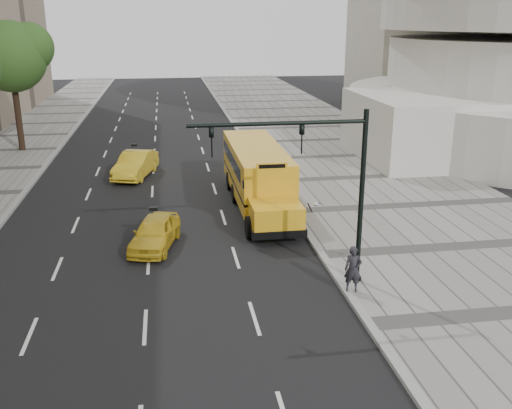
{
  "coord_description": "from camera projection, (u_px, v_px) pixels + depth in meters",
  "views": [
    {
      "loc": [
        -0.01,
        -26.26,
        9.27
      ],
      "look_at": [
        3.5,
        -4.0,
        1.9
      ],
      "focal_mm": 40.0,
      "sensor_mm": 36.0,
      "label": 1
    }
  ],
  "objects": [
    {
      "name": "ground",
      "position": [
        172.0,
        220.0,
        27.54
      ],
      "size": [
        140.0,
        140.0,
        0.0
      ],
      "primitive_type": "plane",
      "color": "black",
      "rests_on": "ground"
    },
    {
      "name": "traffic_signal",
      "position": [
        323.0,
        178.0,
        19.49
      ],
      "size": [
        6.18,
        0.36,
        6.4
      ],
      "color": "black",
      "rests_on": "ground"
    },
    {
      "name": "sidewalk_museum",
      "position": [
        407.0,
        206.0,
        29.3
      ],
      "size": [
        12.0,
        140.0,
        0.15
      ],
      "primitive_type": "cube",
      "color": "gray",
      "rests_on": "ground"
    },
    {
      "name": "tree_c",
      "position": [
        12.0,
        56.0,
        39.5
      ],
      "size": [
        5.51,
        4.9,
        9.21
      ],
      "color": "black",
      "rests_on": "ground"
    },
    {
      "name": "pedestrian",
      "position": [
        353.0,
        269.0,
        19.81
      ],
      "size": [
        0.68,
        0.54,
        1.65
      ],
      "primitive_type": "imported",
      "rotation": [
        0.0,
        0.0,
        -0.26
      ],
      "color": "#232228",
      "rests_on": "sidewalk_museum"
    },
    {
      "name": "taxi_far",
      "position": [
        135.0,
        165.0,
        34.84
      ],
      "size": [
        2.82,
        4.92,
        1.54
      ],
      "primitive_type": "imported",
      "rotation": [
        0.0,
        0.0,
        -0.27
      ],
      "color": "gold",
      "rests_on": "ground"
    },
    {
      "name": "school_bus",
      "position": [
        257.0,
        171.0,
        29.51
      ],
      "size": [
        2.96,
        11.56,
        3.19
      ],
      "color": "gold",
      "rests_on": "ground"
    },
    {
      "name": "taxi_near",
      "position": [
        155.0,
        232.0,
        24.06
      ],
      "size": [
        2.5,
        4.19,
        1.34
      ],
      "primitive_type": "imported",
      "rotation": [
        0.0,
        0.0,
        -0.25
      ],
      "color": "gold",
      "rests_on": "ground"
    },
    {
      "name": "curb_museum",
      "position": [
        293.0,
        212.0,
        28.41
      ],
      "size": [
        0.3,
        140.0,
        0.15
      ],
      "primitive_type": "cube",
      "color": "gray",
      "rests_on": "ground"
    }
  ]
}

